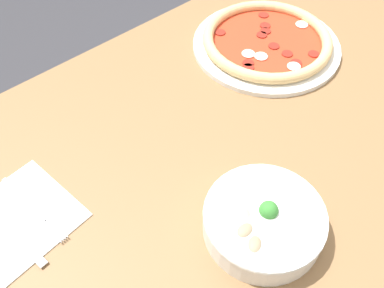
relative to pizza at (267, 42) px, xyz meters
The scene contains 7 objects.
ground_plane 0.79m from the pizza, 32.83° to the left, with size 8.00×8.00×0.00m, color #333338.
dining_table 0.26m from the pizza, 32.83° to the left, with size 1.24×0.81×0.74m.
pizza is the anchor object (origin of this frame).
bowl 0.50m from the pizza, 41.28° to the left, with size 0.20×0.20×0.07m.
napkin 0.68m from the pizza, ahead, with size 0.20×0.20×0.00m.
fork 0.65m from the pizza, ahead, with size 0.03×0.18×0.00m.
knife 0.70m from the pizza, ahead, with size 0.04×0.22×0.01m.
Camera 1 is at (0.51, 0.39, 1.39)m, focal length 40.00 mm.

